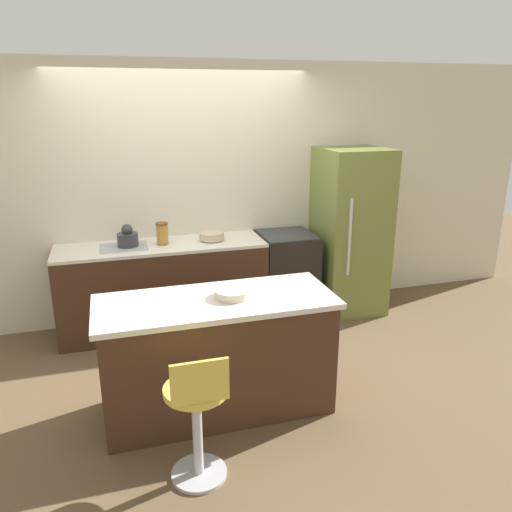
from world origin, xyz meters
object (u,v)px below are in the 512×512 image
(oven_range, at_px, (286,274))
(refrigerator, at_px, (350,231))
(stool_chair, at_px, (197,416))
(mixing_bowl, at_px, (212,236))
(kettle, at_px, (128,238))

(oven_range, distance_m, refrigerator, 0.82)
(oven_range, distance_m, stool_chair, 2.57)
(stool_chair, distance_m, mixing_bowl, 2.32)
(kettle, height_order, mixing_bowl, kettle)
(kettle, bearing_deg, stool_chair, -83.37)
(oven_range, bearing_deg, refrigerator, -3.90)
(oven_range, bearing_deg, mixing_bowl, 179.14)
(refrigerator, relative_size, mixing_bowl, 7.22)
(refrigerator, height_order, stool_chair, refrigerator)
(oven_range, xyz_separation_m, kettle, (-1.60, 0.01, 0.53))
(refrigerator, bearing_deg, mixing_bowl, 177.71)
(oven_range, xyz_separation_m, mixing_bowl, (-0.79, 0.01, 0.48))
(refrigerator, distance_m, kettle, 2.30)
(mixing_bowl, bearing_deg, refrigerator, -2.29)
(kettle, relative_size, mixing_bowl, 0.88)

